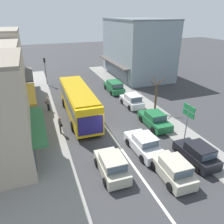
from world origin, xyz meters
name	(u,v)px	position (x,y,z in m)	size (l,w,h in m)	color
ground_plane	(115,140)	(0.00, 0.00, 0.00)	(140.00, 140.00, 0.00)	#353538
lane_centre_line	(102,121)	(0.00, 4.00, 0.00)	(0.20, 28.00, 0.01)	silver
sidewalk_left	(33,122)	(-6.80, 6.00, 0.07)	(5.20, 44.00, 0.14)	gray
kerb_right	(145,106)	(6.20, 6.00, 0.06)	(2.80, 44.00, 0.12)	gray
building_right_far	(137,48)	(11.48, 19.52, 4.79)	(9.14, 13.43, 9.59)	#84939E
city_bus	(78,100)	(-1.95, 5.96, 1.88)	(2.89, 10.90, 3.23)	yellow
sedan_behind_bus_mid	(144,144)	(1.63, -2.45, 0.66)	(1.99, 4.25, 1.47)	silver
hatchback_queue_far_back	(173,169)	(1.96, -5.97, 0.71)	(1.90, 3.74, 1.54)	#B7B29E
hatchback_behind_bus_near	(112,165)	(-1.81, -4.15, 0.71)	(1.88, 3.73, 1.54)	#B7B29E
parked_hatchback_kerb_front	(197,154)	(4.75, -5.05, 0.71)	(1.88, 3.73, 1.54)	black
parked_sedan_kerb_second	(155,120)	(4.71, 1.19, 0.66)	(1.91, 4.20, 1.47)	#1E6638
parked_hatchback_kerb_third	(132,101)	(4.72, 6.60, 0.71)	(1.87, 3.73, 1.54)	silver
parked_wagon_kerb_rear	(114,87)	(4.56, 12.36, 0.75)	(1.99, 4.53, 1.58)	#1E6638
traffic_light_downstreet	(45,67)	(-4.27, 19.15, 2.85)	(0.33, 0.24, 4.20)	gray
directional_road_sign	(188,114)	(5.66, -2.41, 2.70)	(0.10, 1.40, 3.60)	gray
street_tree_right	(156,96)	(6.54, 4.22, 1.94)	(1.83, 1.61, 4.04)	brown
pedestrian_with_handbag_near	(48,103)	(-5.01, 8.43, 1.07)	(0.54, 0.57, 1.63)	#232838
pedestrian_browsing_midblock	(60,124)	(-4.44, 2.66, 1.07)	(0.32, 0.65, 1.63)	#4C4742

